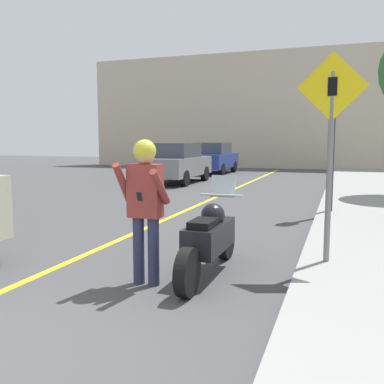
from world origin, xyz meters
TOP-DOWN VIEW (x-y plane):
  - road_center_line at (-0.60, 6.00)m, footprint 0.12×36.00m
  - building_backdrop at (0.00, 26.00)m, footprint 28.00×1.20m
  - motorcycle at (1.51, 2.87)m, footprint 0.62×2.26m
  - person_biker at (0.89, 2.24)m, footprint 0.59×0.48m
  - crossing_sign at (2.96, 3.63)m, footprint 0.91×0.08m
  - traffic_light at (2.88, 8.08)m, footprint 0.26×0.30m
  - parked_car_grey at (-3.49, 14.43)m, footprint 1.88×4.20m
  - parked_car_blue at (-3.52, 20.01)m, footprint 1.88×4.20m

SIDE VIEW (x-z plane):
  - road_center_line at x=-0.60m, z-range 0.00..0.01m
  - motorcycle at x=1.51m, z-range -0.15..1.12m
  - parked_car_grey at x=-3.49m, z-range 0.02..1.70m
  - parked_car_blue at x=-3.52m, z-range 0.02..1.70m
  - person_biker at x=0.89m, z-range 0.21..1.99m
  - crossing_sign at x=2.96m, z-range 0.40..3.21m
  - traffic_light at x=2.88m, z-range 0.81..4.31m
  - building_backdrop at x=0.00m, z-range 0.00..7.49m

